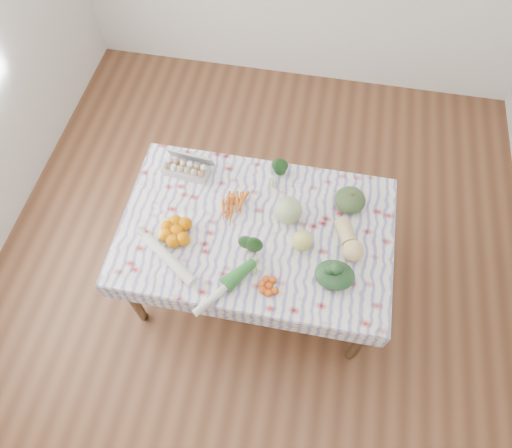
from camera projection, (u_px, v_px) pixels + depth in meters
name	position (u px, v px, depth m)	size (l,w,h in m)	color
ground	(256.00, 279.00, 3.43)	(4.50, 4.50, 0.00)	brown
dining_table	(256.00, 235.00, 2.84)	(1.60, 1.00, 0.75)	brown
tablecloth	(256.00, 229.00, 2.78)	(1.66, 1.06, 0.01)	white
egg_carton	(186.00, 170.00, 2.94)	(0.30, 0.12, 0.08)	#ADADA8
carrot_bunch	(232.00, 210.00, 2.82)	(0.20, 0.19, 0.04)	#CE5C14
kale_bunch	(274.00, 171.00, 2.91)	(0.14, 0.12, 0.12)	#163B15
kabocha_squash	(350.00, 200.00, 2.80)	(0.19, 0.19, 0.13)	#3B532C
cabbage	(288.00, 210.00, 2.74)	(0.17, 0.17, 0.17)	#A3B57B
butternut_squash	(349.00, 239.00, 2.66)	(0.13, 0.27, 0.13)	#D9BC77
orange_cluster	(177.00, 231.00, 2.71)	(0.27, 0.27, 0.09)	orange
broccoli	(251.00, 253.00, 2.63)	(0.14, 0.14, 0.11)	#1C4117
mandarin_cluster	(269.00, 286.00, 2.56)	(0.15, 0.15, 0.05)	#D15215
grapefruit	(302.00, 241.00, 2.66)	(0.13, 0.13, 0.13)	#C7C75D
spinach_bag	(335.00, 275.00, 2.56)	(0.23, 0.18, 0.10)	#18361A
daikon	(169.00, 259.00, 2.64)	(0.06, 0.06, 0.44)	white
leek	(224.00, 288.00, 2.55)	(0.05, 0.05, 0.43)	beige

